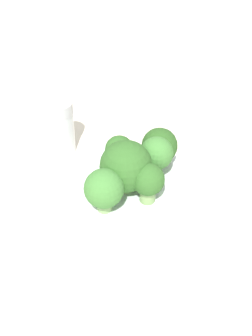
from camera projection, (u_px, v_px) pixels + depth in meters
name	position (u px, v px, depth m)	size (l,w,h in m)	color
ground_plane	(126.00, 210.00, 0.55)	(3.00, 3.00, 0.00)	beige
bowl	(126.00, 200.00, 0.54)	(0.17, 0.17, 0.03)	silver
broccoli_floret_0	(119.00, 152.00, 0.54)	(0.03, 0.03, 0.05)	#84AD66
broccoli_floret_1	(126.00, 167.00, 0.51)	(0.06, 0.06, 0.06)	#8EB770
broccoli_floret_2	(159.00, 157.00, 0.52)	(0.04, 0.04, 0.05)	#84AD66
broccoli_floret_3	(104.00, 189.00, 0.49)	(0.04, 0.04, 0.05)	#84AD66
broccoli_floret_4	(159.00, 146.00, 0.55)	(0.04, 0.04, 0.05)	#84AD66
broccoli_floret_5	(148.00, 181.00, 0.50)	(0.04, 0.04, 0.05)	#7A9E5B
pepper_shaker	(62.00, 127.00, 0.62)	(0.03, 0.03, 0.08)	silver
almond_crumb_0	(173.00, 149.00, 0.64)	(0.01, 0.00, 0.01)	tan
almond_crumb_1	(148.00, 139.00, 0.65)	(0.01, 0.01, 0.01)	tan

